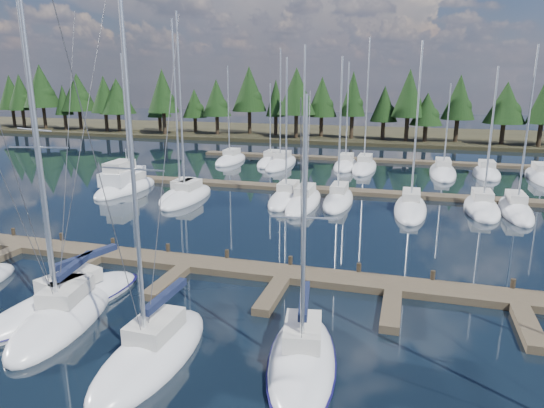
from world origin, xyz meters
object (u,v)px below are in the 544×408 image
(front_sailboat_2, at_px, (64,315))
(motor_yacht_left, at_px, (123,185))
(main_dock, at_px, (283,278))
(front_sailboat_4, at_px, (302,360))
(front_sailboat_3, at_px, (152,353))
(front_sailboat_1, at_px, (64,303))

(front_sailboat_2, distance_m, motor_yacht_left, 28.25)
(main_dock, height_order, front_sailboat_4, front_sailboat_4)
(front_sailboat_3, bearing_deg, front_sailboat_4, 11.71)
(front_sailboat_2, bearing_deg, main_dock, 39.90)
(main_dock, bearing_deg, motor_yacht_left, 140.45)
(main_dock, bearing_deg, front_sailboat_4, -70.16)
(front_sailboat_1, xyz_separation_m, motor_yacht_left, (-12.06, 24.03, 0.24))
(front_sailboat_3, distance_m, motor_yacht_left, 32.66)
(front_sailboat_3, bearing_deg, front_sailboat_2, 162.45)
(main_dock, relative_size, front_sailboat_4, 3.88)
(main_dock, relative_size, motor_yacht_left, 4.35)
(front_sailboat_2, distance_m, front_sailboat_3, 5.88)
(main_dock, relative_size, front_sailboat_2, 2.94)
(front_sailboat_1, height_order, front_sailboat_3, front_sailboat_1)
(front_sailboat_4, distance_m, motor_yacht_left, 35.44)
(front_sailboat_4, relative_size, motor_yacht_left, 1.12)
(front_sailboat_2, distance_m, front_sailboat_4, 11.53)
(front_sailboat_1, height_order, motor_yacht_left, front_sailboat_1)
(motor_yacht_left, bearing_deg, front_sailboat_2, -62.78)
(main_dock, xyz_separation_m, front_sailboat_2, (-8.69, -7.27, 0.09))
(front_sailboat_1, xyz_separation_m, front_sailboat_2, (0.86, -1.08, -0.00))
(main_dock, distance_m, front_sailboat_3, 9.55)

